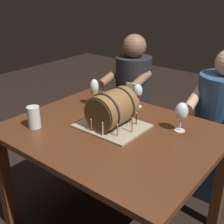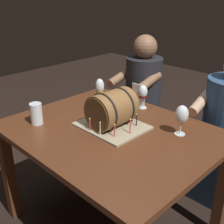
# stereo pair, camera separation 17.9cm
# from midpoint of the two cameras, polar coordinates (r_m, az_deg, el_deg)

# --- Properties ---
(ground_plane) EXTENTS (8.00, 8.00, 0.00)m
(ground_plane) POSITION_cam_midpoint_polar(r_m,az_deg,el_deg) (2.24, -2.45, -20.98)
(ground_plane) COLOR black
(dining_table) EXTENTS (1.26, 1.00, 0.76)m
(dining_table) POSITION_cam_midpoint_polar(r_m,az_deg,el_deg) (1.84, -2.80, -6.55)
(dining_table) COLOR #562D19
(dining_table) RESTS_ON ground
(barrel_cake) EXTENTS (0.40, 0.33, 0.24)m
(barrel_cake) POSITION_cam_midpoint_polar(r_m,az_deg,el_deg) (1.78, -2.87, 0.27)
(barrel_cake) COLOR tan
(barrel_cake) RESTS_ON dining_table
(wine_glass_empty) EXTENTS (0.08, 0.08, 0.18)m
(wine_glass_empty) POSITION_cam_midpoint_polar(r_m,az_deg,el_deg) (1.75, 10.62, -0.05)
(wine_glass_empty) COLOR white
(wine_glass_empty) RESTS_ON dining_table
(wine_glass_red) EXTENTS (0.07, 0.07, 0.17)m
(wine_glass_red) POSITION_cam_midpoint_polar(r_m,az_deg,el_deg) (2.08, 2.60, 3.90)
(wine_glass_red) COLOR white
(wine_glass_red) RESTS_ON dining_table
(wine_glass_amber) EXTENTS (0.07, 0.07, 0.20)m
(wine_glass_amber) POSITION_cam_midpoint_polar(r_m,az_deg,el_deg) (2.11, -5.91, 4.62)
(wine_glass_amber) COLOR white
(wine_glass_amber) RESTS_ON dining_table
(beer_pint) EXTENTS (0.08, 0.08, 0.14)m
(beer_pint) POSITION_cam_midpoint_polar(r_m,az_deg,el_deg) (1.88, -17.65, -1.22)
(beer_pint) COLOR white
(beer_pint) RESTS_ON dining_table
(menu_card) EXTENTS (0.11, 0.02, 0.16)m
(menu_card) POSITION_cam_midpoint_polar(r_m,az_deg,el_deg) (2.14, 1.66, 3.51)
(menu_card) COLOR silver
(menu_card) RESTS_ON dining_table
(person_seated_left) EXTENTS (0.36, 0.46, 1.20)m
(person_seated_left) POSITION_cam_midpoint_polar(r_m,az_deg,el_deg) (2.66, 2.07, 0.88)
(person_seated_left) COLOR black
(person_seated_left) RESTS_ON ground
(person_seated_right) EXTENTS (0.44, 0.51, 1.17)m
(person_seated_right) POSITION_cam_midpoint_polar(r_m,az_deg,el_deg) (2.32, 17.94, -3.49)
(person_seated_right) COLOR #1B2D46
(person_seated_right) RESTS_ON ground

